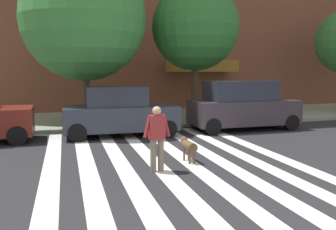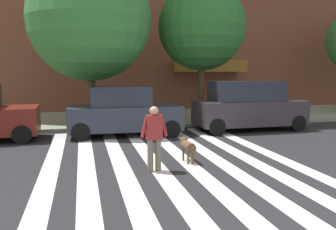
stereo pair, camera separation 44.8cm
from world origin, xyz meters
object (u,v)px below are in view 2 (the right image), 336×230
(pedestrian_dog_walker, at_px, (154,135))
(dog_on_leash, at_px, (187,146))
(parked_car_behind_first, at_px, (124,112))
(parked_car_third_in_line, at_px, (248,106))
(street_tree_nearest, at_px, (90,19))
(street_tree_middle, at_px, (202,27))

(pedestrian_dog_walker, bearing_deg, dog_on_leash, 32.07)
(parked_car_behind_first, height_order, parked_car_third_in_line, parked_car_third_in_line)
(parked_car_behind_first, relative_size, dog_on_leash, 4.48)
(street_tree_nearest, bearing_deg, pedestrian_dog_walker, -79.71)
(street_tree_nearest, relative_size, street_tree_middle, 1.11)
(parked_car_behind_first, bearing_deg, street_tree_middle, 32.28)
(street_tree_middle, relative_size, dog_on_leash, 6.65)
(parked_car_behind_first, xyz_separation_m, street_tree_nearest, (-1.14, 2.04, 3.72))
(street_tree_middle, xyz_separation_m, pedestrian_dog_walker, (-3.83, -7.59, -3.57))
(parked_car_behind_first, xyz_separation_m, dog_on_leash, (1.22, -4.41, -0.46))
(parked_car_behind_first, height_order, dog_on_leash, parked_car_behind_first)
(parked_car_behind_first, xyz_separation_m, pedestrian_dog_walker, (0.16, -5.08, 0.02))
(dog_on_leash, bearing_deg, street_tree_middle, 68.26)
(street_tree_middle, height_order, pedestrian_dog_walker, street_tree_middle)
(pedestrian_dog_walker, bearing_deg, street_tree_middle, 63.23)
(parked_car_third_in_line, distance_m, street_tree_middle, 4.47)
(pedestrian_dog_walker, distance_m, dog_on_leash, 1.35)
(street_tree_middle, bearing_deg, street_tree_nearest, -174.68)
(street_tree_middle, relative_size, pedestrian_dog_walker, 3.90)
(parked_car_third_in_line, relative_size, dog_on_leash, 4.72)
(parked_car_behind_first, relative_size, parked_car_third_in_line, 0.95)
(street_tree_middle, height_order, dog_on_leash, street_tree_middle)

